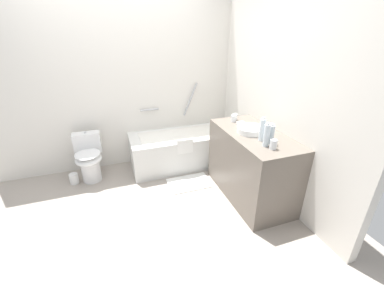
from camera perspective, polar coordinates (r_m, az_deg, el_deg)
ground_plane at (r=3.01m, az=-11.53°, el=-14.23°), size 4.18×4.18×0.00m
wall_back_tiled at (r=3.62m, az=-16.14°, el=12.98°), size 3.58×0.10×2.36m
wall_right_mirror at (r=3.06m, az=18.78°, el=10.52°), size 0.10×2.72×2.36m
bathtub at (r=3.70m, az=-1.81°, el=-0.83°), size 1.56×0.65×1.16m
toilet at (r=3.56m, az=-22.74°, el=-3.02°), size 0.35×0.48×0.64m
vanity_counter at (r=3.02m, az=13.48°, el=-4.76°), size 0.58×1.18×0.83m
sink_basin at (r=2.83m, az=13.41°, el=3.24°), size 0.30×0.30×0.07m
sink_faucet at (r=2.93m, az=16.36°, el=3.56°), size 0.13×0.15×0.06m
water_bottle_0 at (r=2.57m, az=17.87°, el=2.10°), size 0.06×0.06×0.22m
water_bottle_1 at (r=2.51m, az=16.90°, el=1.96°), size 0.06×0.06×0.25m
water_bottle_2 at (r=2.62m, az=15.96°, el=3.20°), size 0.06×0.06×0.25m
drinking_glass_0 at (r=3.12m, az=9.60°, el=5.84°), size 0.07×0.07×0.08m
drinking_glass_1 at (r=2.49m, az=18.33°, el=-0.09°), size 0.07×0.07×0.10m
drinking_glass_2 at (r=3.20m, az=9.90°, el=6.20°), size 0.06×0.06×0.08m
soap_dish at (r=3.09m, az=11.21°, el=4.84°), size 0.09×0.06×0.02m
bath_mat at (r=3.35m, az=-0.62°, el=-8.98°), size 0.56×0.37×0.01m
toilet_paper_roll at (r=3.67m, az=-25.65°, el=-7.24°), size 0.11×0.11×0.14m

